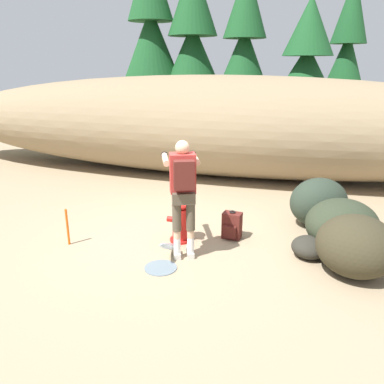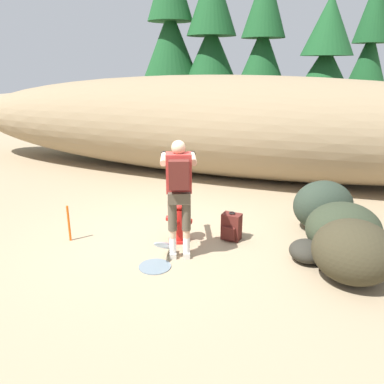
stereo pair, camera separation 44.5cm
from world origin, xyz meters
name	(u,v)px [view 2 (the right image)]	position (x,y,z in m)	size (l,w,h in m)	color
ground_plane	(166,241)	(0.00, 0.00, -0.02)	(56.00, 56.00, 0.04)	#998466
dirt_embankment	(232,126)	(0.00, 4.27, 1.25)	(16.29, 3.20, 2.49)	#897556
fire_hydrant	(179,222)	(0.21, 0.05, 0.32)	(0.43, 0.38, 0.71)	red
hydrant_water_jet	(163,250)	(0.21, -0.58, 0.12)	(0.46, 1.01, 0.49)	silver
utility_worker	(179,184)	(0.40, -0.41, 1.11)	(0.74, 1.04, 1.74)	beige
spare_backpack	(231,227)	(1.00, 0.39, 0.22)	(0.32, 0.31, 0.47)	#511E19
boulder_large	(343,229)	(2.69, 0.48, 0.39)	(1.09, 1.19, 0.78)	#2D3524
boulder_mid	(323,205)	(2.37, 1.34, 0.43)	(1.03, 0.85, 0.86)	#283428
boulder_small	(353,252)	(2.80, -0.31, 0.42)	(1.01, 1.06, 0.84)	#363120
boulder_outlier	(307,251)	(2.22, 0.05, 0.16)	(0.53, 0.51, 0.31)	#2C2A23
pine_tree_far_left	(170,34)	(-3.77, 9.29, 3.81)	(2.64, 2.64, 6.92)	#47331E
pine_tree_left	(211,48)	(-2.17, 9.35, 3.29)	(2.82, 2.82, 6.28)	#47331E
pine_tree_center	(262,50)	(-0.18, 8.89, 3.19)	(2.31, 2.31, 5.91)	#47331E
pine_tree_right	(325,66)	(1.96, 7.99, 2.68)	(2.44, 2.44, 4.76)	#47331E
pine_tree_far_right	(369,55)	(3.30, 9.92, 3.03)	(1.89, 1.89, 5.67)	#47331E
survey_stake	(69,223)	(-1.46, -0.55, 0.30)	(0.04, 0.04, 0.60)	#E55914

